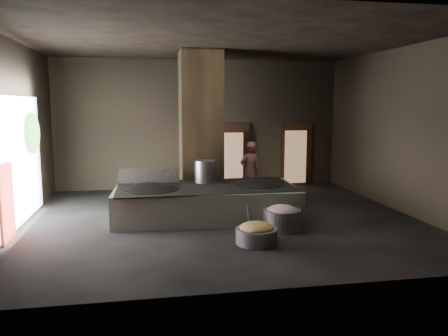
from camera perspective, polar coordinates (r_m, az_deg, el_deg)
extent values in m
cube|color=black|center=(11.49, -0.29, -6.84)|extent=(10.00, 9.00, 0.10)
cube|color=black|center=(11.20, -0.31, 16.51)|extent=(10.00, 9.00, 0.10)
cube|color=black|center=(15.61, -3.16, 5.72)|extent=(10.00, 0.10, 4.50)
cube|color=black|center=(6.69, 6.38, 2.23)|extent=(10.00, 0.10, 4.50)
cube|color=black|center=(11.39, -26.26, 3.92)|extent=(0.10, 9.00, 4.50)
cube|color=black|center=(12.96, 22.35, 4.58)|extent=(0.10, 9.00, 4.50)
cube|color=black|center=(12.94, -3.05, 5.19)|extent=(1.20, 1.20, 4.50)
cube|color=beige|center=(11.53, -2.36, -4.45)|extent=(4.80, 2.48, 0.82)
cube|color=black|center=(11.44, -2.38, -2.46)|extent=(4.59, 2.20, 0.03)
ellipsoid|color=black|center=(11.31, -9.65, -3.04)|extent=(1.48, 1.48, 0.41)
cylinder|color=black|center=(11.29, -9.66, -2.69)|extent=(1.51, 1.51, 0.05)
ellipsoid|color=black|center=(11.76, 4.13, -2.51)|extent=(1.38, 1.38, 0.39)
cylinder|color=black|center=(11.74, 4.14, -2.17)|extent=(1.41, 1.41, 0.05)
cylinder|color=gray|center=(11.93, -2.50, -0.48)|extent=(0.57, 0.57, 0.61)
cube|color=black|center=(12.04, -9.72, -0.99)|extent=(1.63, 0.15, 0.41)
imported|color=#A05F51|center=(13.46, 3.39, -0.40)|extent=(0.77, 0.62, 1.83)
cylinder|color=slate|center=(9.47, 4.27, -8.83)|extent=(0.92, 0.92, 0.33)
ellipsoid|color=#AAAC53|center=(9.42, 4.28, -7.75)|extent=(0.73, 0.73, 0.23)
cylinder|color=gray|center=(9.47, 3.18, -6.39)|extent=(0.18, 0.33, 0.63)
cylinder|color=slate|center=(10.53, 7.57, -6.66)|extent=(1.10, 1.10, 0.49)
ellipsoid|color=#B4766C|center=(10.48, 7.60, -5.57)|extent=(0.74, 0.74, 0.28)
cube|color=black|center=(15.79, 1.24, 1.57)|extent=(1.18, 0.08, 2.38)
cube|color=#8C6647|center=(15.53, 1.10, 1.27)|extent=(0.77, 0.04, 1.82)
cube|color=black|center=(16.43, 9.48, 1.73)|extent=(1.18, 0.08, 2.38)
cube|color=#8C6647|center=(16.14, 9.32, 1.43)|extent=(0.81, 0.04, 1.92)
cube|color=white|center=(11.62, -25.31, 0.83)|extent=(0.04, 4.20, 3.10)
cube|color=maroon|center=(10.48, -26.52, -4.15)|extent=(0.05, 0.90, 1.70)
ellipsoid|color=#194714|center=(12.60, -23.75, 4.19)|extent=(0.28, 1.10, 1.10)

